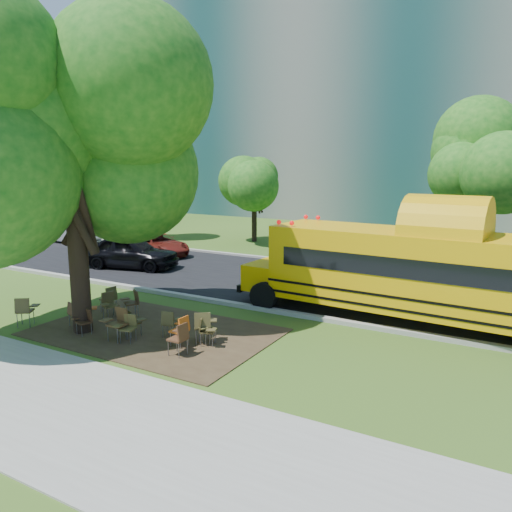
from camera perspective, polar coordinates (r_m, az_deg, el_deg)
The scene contains 34 objects.
ground at distance 16.28m, azimuth -13.07°, elevation -7.41°, with size 160.00×160.00×0.00m, color #335119.
dirt_patch at distance 15.29m, azimuth -11.55°, elevation -8.49°, with size 7.00×4.50×0.03m, color #382819.
asphalt_road at distance 21.73m, azimuth -0.52°, elevation -2.51°, with size 80.00×8.00×0.04m, color black.
kerb_near at distance 18.47m, azimuth -6.77°, elevation -4.80°, with size 80.00×0.25×0.14m, color gray.
kerb_far at distance 25.27m, azimuth 4.14°, elevation -0.55°, with size 80.00×0.25×0.14m, color gray.
building_main at distance 51.19m, azimuth 8.40°, elevation 17.32°, with size 38.00×16.00×22.00m, color slate.
building_left at distance 70.85m, azimuth -14.33°, elevation 14.42°, with size 26.00×14.00×20.00m, color slate.
bg_tree_0 at distance 33.20m, azimuth -13.57°, elevation 9.68°, with size 5.20×5.20×7.18m.
bg_tree_1 at distance 40.36m, azimuth -20.13°, elevation 10.63°, with size 6.00×6.00×8.40m.
bg_tree_2 at distance 31.46m, azimuth -0.20°, elevation 9.28°, with size 4.80×4.80×6.62m.
bg_tree_3 at distance 25.44m, azimuth 24.05°, elevation 9.89°, with size 5.60×5.60×7.84m.
main_tree at distance 15.12m, azimuth -20.46°, elevation 12.66°, with size 7.20×7.20×9.28m.
school_bus at distance 15.85m, azimuth 20.20°, elevation -1.99°, with size 12.04×3.32×2.91m.
chair_0 at distance 16.87m, azimuth -24.90°, elevation -5.47°, with size 0.62×0.78×0.93m.
chair_1 at distance 16.30m, azimuth -19.97°, elevation -5.99°, with size 0.56×0.46×0.78m.
chair_2 at distance 15.83m, azimuth -19.07°, elevation -6.00°, with size 0.65×0.82×0.96m.
chair_3 at distance 15.47m, azimuth -19.00°, elevation -6.85°, with size 0.58×0.46×0.77m.
chair_4 at distance 14.88m, azimuth -14.02°, elevation -7.13°, with size 0.64×0.51×0.82m.
chair_5 at distance 14.65m, azimuth -15.50°, elevation -7.13°, with size 0.63×0.56×0.96m.
chair_6 at distance 13.86m, azimuth -8.54°, elevation -8.11°, with size 0.51×0.58×0.87m.
chair_7 at distance 13.83m, azimuth -5.80°, elevation -8.25°, with size 0.65×0.55×0.81m.
chair_8 at distance 17.42m, azimuth -16.36°, elevation -4.46°, with size 0.53×0.64×0.91m.
chair_9 at distance 16.87m, azimuth -13.93°, elevation -4.94°, with size 0.72×0.56×0.85m.
chair_10 at distance 16.69m, azimuth -16.48°, elevation -5.16°, with size 0.55×0.70×0.89m.
chair_11 at distance 14.58m, azimuth -9.79°, elevation -7.35°, with size 0.55×0.58×0.82m.
chair_12 at distance 14.04m, azimuth -5.79°, elevation -7.90°, with size 0.53×0.68×0.84m.
chair_13 at distance 13.93m, azimuth -5.99°, elevation -7.75°, with size 0.63×0.79×0.95m.
chair_14 at distance 14.50m, azimuth -14.45°, elevation -7.69°, with size 0.54×0.57×0.80m.
chair_15 at distance 13.22m, azimuth -8.71°, elevation -8.99°, with size 0.52×0.58×0.90m.
black_car at distance 24.35m, azimuth -14.21°, elevation 0.43°, with size 1.85×4.60×1.57m, color black.
bg_car_silver at distance 33.00m, azimuth -20.29°, elevation 2.46°, with size 1.35×3.87×1.27m, color #ABAAB0.
bg_car_red at distance 27.47m, azimuth -11.13°, elevation 1.29°, with size 1.97×4.27×1.19m, color #5D1610.
pedestrian_a at distance 36.92m, azimuth -19.45°, elevation 3.71°, with size 0.65×0.42×1.77m, color navy.
pedestrian_b at distance 38.35m, azimuth -20.47°, elevation 4.03°, with size 0.96×0.75×1.97m, color #856250.
Camera 1 is at (10.61, -11.31, 4.98)m, focal length 35.00 mm.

